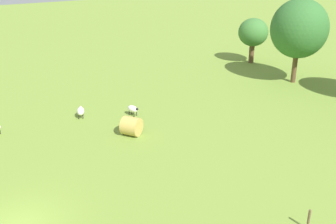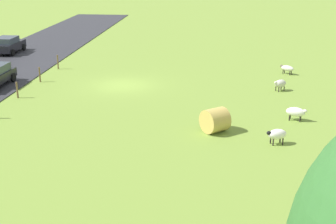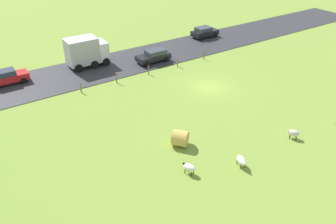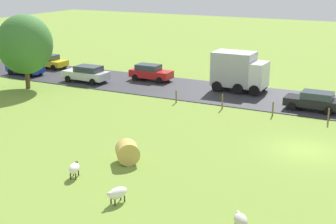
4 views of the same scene
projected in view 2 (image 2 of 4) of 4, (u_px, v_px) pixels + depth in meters
The scene contains 10 objects.
ground_plane at pixel (123, 85), 34.62m from camera, with size 160.00×160.00×0.00m, color olive.
sheep_0 at pixel (280, 84), 33.08m from camera, with size 1.07×0.99×0.81m.
sheep_1 at pixel (296, 112), 27.23m from camera, with size 1.26×0.86×0.80m.
sheep_2 at pixel (277, 134), 23.85m from camera, with size 1.15×0.86×0.81m.
sheep_3 at pixel (287, 68), 37.59m from camera, with size 1.15×1.01×0.72m.
hay_bale_0 at pixel (215, 120), 25.48m from camera, with size 1.33×1.33×1.21m, color tan.
fence_post_0 at pixel (58, 62), 39.25m from camera, with size 0.12×0.12×1.20m, color brown.
fence_post_1 at pixel (40, 75), 35.35m from camera, with size 0.12×0.12×1.15m, color brown.
fence_post_2 at pixel (17, 90), 31.44m from camera, with size 0.12×0.12×1.11m, color brown.
car_1 at pixel (8, 45), 45.12m from camera, with size 2.16×4.06×1.58m.
Camera 2 is at (-6.88, 32.84, 9.35)m, focal length 50.02 mm.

